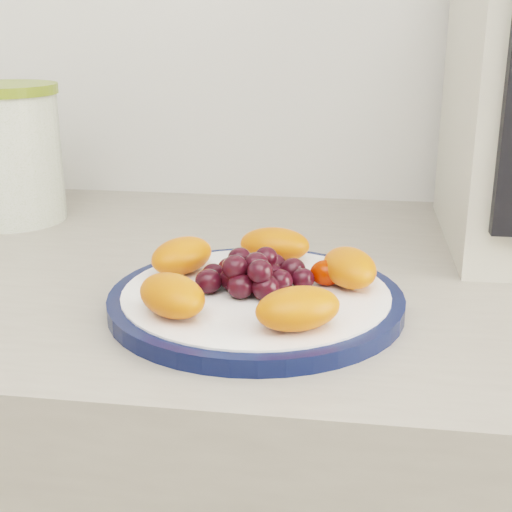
# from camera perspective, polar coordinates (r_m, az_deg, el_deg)

# --- Properties ---
(plate_rim) EXTENTS (0.26, 0.26, 0.01)m
(plate_rim) POSITION_cam_1_polar(r_m,az_deg,el_deg) (0.64, 0.00, -3.61)
(plate_rim) COLOR #0A1235
(plate_rim) RESTS_ON counter
(plate_face) EXTENTS (0.24, 0.24, 0.02)m
(plate_face) POSITION_cam_1_polar(r_m,az_deg,el_deg) (0.64, 0.00, -3.52)
(plate_face) COLOR white
(plate_face) RESTS_ON counter
(canister) EXTENTS (0.15, 0.15, 0.16)m
(canister) POSITION_cam_1_polar(r_m,az_deg,el_deg) (0.96, -19.25, 7.38)
(canister) COLOR #486115
(canister) RESTS_ON counter
(canister_lid) EXTENTS (0.16, 0.16, 0.01)m
(canister_lid) POSITION_cam_1_polar(r_m,az_deg,el_deg) (0.95, -19.81, 12.47)
(canister_lid) COLOR olive
(canister_lid) RESTS_ON canister
(fruit_plate) EXTENTS (0.23, 0.22, 0.04)m
(fruit_plate) POSITION_cam_1_polar(r_m,az_deg,el_deg) (0.64, 0.23, -1.31)
(fruit_plate) COLOR #D8440E
(fruit_plate) RESTS_ON plate_face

